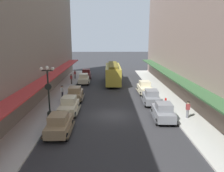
% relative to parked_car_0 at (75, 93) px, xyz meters
% --- Properties ---
extents(ground_plane, '(200.00, 200.00, 0.00)m').
position_rel_parked_car_0_xyz_m(ground_plane, '(4.76, -5.55, -0.94)').
color(ground_plane, '#2D2D30').
extents(sidewalk_left, '(3.00, 60.00, 0.15)m').
position_rel_parked_car_0_xyz_m(sidewalk_left, '(-2.74, -5.55, -0.87)').
color(sidewalk_left, '#B7B5AD').
rests_on(sidewalk_left, ground).
extents(sidewalk_right, '(3.00, 60.00, 0.15)m').
position_rel_parked_car_0_xyz_m(sidewalk_right, '(12.26, -5.55, -0.87)').
color(sidewalk_right, '#B7B5AD').
rests_on(sidewalk_right, ground).
extents(building_row_left, '(4.30, 60.00, 18.16)m').
position_rel_parked_car_0_xyz_m(building_row_left, '(-5.47, -5.55, 8.14)').
color(building_row_left, slate).
rests_on(building_row_left, ground).
extents(parked_car_0, '(2.20, 4.28, 1.84)m').
position_rel_parked_car_0_xyz_m(parked_car_0, '(0.00, 0.00, 0.00)').
color(parked_car_0, '#997F5B').
rests_on(parked_car_0, ground).
extents(parked_car_1, '(2.25, 4.30, 1.84)m').
position_rel_parked_car_0_xyz_m(parked_car_1, '(-0.09, 15.19, 0.00)').
color(parked_car_1, '#591919').
rests_on(parked_car_1, ground).
extents(parked_car_2, '(2.28, 4.31, 1.84)m').
position_rel_parked_car_0_xyz_m(parked_car_2, '(9.64, -6.99, 0.00)').
color(parked_car_2, slate).
rests_on(parked_car_2, ground).
extents(parked_car_3, '(2.27, 4.31, 1.84)m').
position_rel_parked_car_0_xyz_m(parked_car_3, '(9.54, 3.17, 0.00)').
color(parked_car_3, beige).
rests_on(parked_car_3, ground).
extents(parked_car_4, '(2.15, 4.26, 1.84)m').
position_rel_parked_car_0_xyz_m(parked_car_4, '(0.08, -4.96, 0.00)').
color(parked_car_4, beige).
rests_on(parked_car_4, ground).
extents(parked_car_5, '(2.27, 4.31, 1.84)m').
position_rel_parked_car_0_xyz_m(parked_car_5, '(9.48, -1.71, 0.00)').
color(parked_car_5, slate).
rests_on(parked_car_5, ground).
extents(parked_car_6, '(2.29, 4.31, 1.84)m').
position_rel_parked_car_0_xyz_m(parked_car_6, '(0.00, 10.19, 0.00)').
color(parked_car_6, beige).
rests_on(parked_car_6, ground).
extents(parked_car_7, '(2.15, 4.26, 1.84)m').
position_rel_parked_car_0_xyz_m(parked_car_7, '(0.15, -9.91, 0.00)').
color(parked_car_7, '#997F5B').
rests_on(parked_car_7, ground).
extents(streetcar, '(2.53, 9.60, 3.46)m').
position_rel_parked_car_0_xyz_m(streetcar, '(5.10, 10.46, 0.96)').
color(streetcar, gold).
rests_on(streetcar, ground).
extents(lamp_post_with_clock, '(1.42, 0.44, 5.16)m').
position_rel_parked_car_0_xyz_m(lamp_post_with_clock, '(-1.64, -6.12, 2.04)').
color(lamp_post_with_clock, black).
rests_on(lamp_post_with_clock, sidewalk_left).
extents(fire_hydrant, '(0.24, 0.24, 0.82)m').
position_rel_parked_car_0_xyz_m(fire_hydrant, '(11.11, -2.34, -0.38)').
color(fire_hydrant, '#B21E19').
rests_on(fire_hydrant, sidewalk_right).
extents(pedestrian_0, '(0.36, 0.28, 1.67)m').
position_rel_parked_car_0_xyz_m(pedestrian_0, '(-1.77, 0.61, 0.07)').
color(pedestrian_0, '#2D2D33').
rests_on(pedestrian_0, sidewalk_left).
extents(pedestrian_1, '(0.36, 0.28, 1.67)m').
position_rel_parked_car_0_xyz_m(pedestrian_1, '(12.14, -6.72, 0.07)').
color(pedestrian_1, slate).
rests_on(pedestrian_1, sidewalk_right).
extents(pedestrian_2, '(0.36, 0.24, 1.64)m').
position_rel_parked_car_0_xyz_m(pedestrian_2, '(-2.16, 14.37, 0.05)').
color(pedestrian_2, slate).
rests_on(pedestrian_2, sidewalk_left).
extents(pedestrian_3, '(0.36, 0.28, 1.67)m').
position_rel_parked_car_0_xyz_m(pedestrian_3, '(-2.05, 9.49, 0.07)').
color(pedestrian_3, '#4C4238').
rests_on(pedestrian_3, sidewalk_left).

